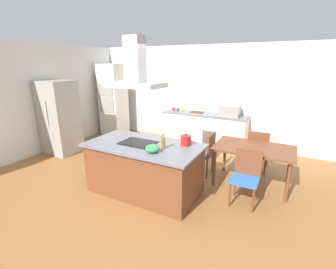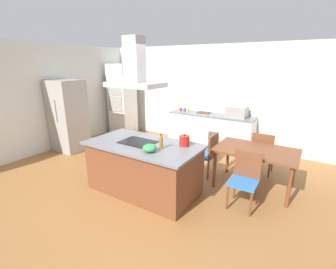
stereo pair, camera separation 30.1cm
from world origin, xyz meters
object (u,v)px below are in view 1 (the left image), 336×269
object	(u,v)px
range_hood	(135,71)
refrigerator	(60,118)
tea_kettle	(186,140)
olive_oil_bottle	(163,143)
coffee_mug_red	(174,109)
mixing_bowl	(153,148)
coffee_mug_blue	(178,110)
dining_table	(254,151)
chair_at_left_end	(206,151)
chair_facing_back_wall	(258,148)
coffee_mug_yellow	(181,110)
wall_oven_stack	(113,100)
countertop_microwave	(230,111)
cutting_board	(197,112)
chair_facing_island	(246,174)
cooktop	(138,143)

from	to	relation	value
range_hood	refrigerator	bearing A→B (deg)	166.61
tea_kettle	olive_oil_bottle	size ratio (longest dim) A/B	0.91
tea_kettle	coffee_mug_red	world-z (taller)	tea_kettle
mixing_bowl	range_hood	distance (m)	1.25
coffee_mug_blue	dining_table	size ratio (longest dim) A/B	0.06
olive_oil_bottle	coffee_mug_blue	xyz separation A→B (m)	(-1.13, 2.90, -0.06)
chair_at_left_end	chair_facing_back_wall	size ratio (longest dim) A/B	1.00
coffee_mug_yellow	chair_facing_back_wall	distance (m)	2.50
tea_kettle	range_hood	bearing A→B (deg)	-160.11
coffee_mug_yellow	wall_oven_stack	distance (m)	2.30
countertop_microwave	chair_facing_back_wall	distance (m)	1.48
mixing_bowl	countertop_microwave	bearing A→B (deg)	82.47
olive_oil_bottle	countertop_microwave	world-z (taller)	countertop_microwave
coffee_mug_blue	wall_oven_stack	bearing A→B (deg)	-174.30
countertop_microwave	range_hood	bearing A→B (deg)	-106.74
wall_oven_stack	refrigerator	bearing A→B (deg)	-92.33
coffee_mug_yellow	range_hood	size ratio (longest dim) A/B	0.10
chair_at_left_end	dining_table	bearing A→B (deg)	-0.00
cutting_board	chair_facing_back_wall	xyz separation A→B (m)	(1.81, -1.10, -0.40)
tea_kettle	chair_at_left_end	xyz separation A→B (m)	(0.07, 0.88, -0.48)
olive_oil_bottle	mixing_bowl	distance (m)	0.23
coffee_mug_blue	cutting_board	xyz separation A→B (m)	(0.56, 0.07, -0.04)
coffee_mug_blue	chair_facing_back_wall	size ratio (longest dim) A/B	0.10
wall_oven_stack	coffee_mug_red	bearing A→B (deg)	6.97
coffee_mug_yellow	chair_facing_island	xyz separation A→B (m)	(2.25, -2.33, -0.44)
dining_table	coffee_mug_blue	bearing A→B (deg)	144.30
chair_facing_back_wall	chair_at_left_end	bearing A→B (deg)	-143.99
cutting_board	wall_oven_stack	distance (m)	2.75
cutting_board	refrigerator	size ratio (longest dim) A/B	0.19
coffee_mug_blue	chair_at_left_end	distance (m)	2.28
refrigerator	tea_kettle	bearing A→B (deg)	-6.29
mixing_bowl	chair_facing_island	xyz separation A→B (m)	(1.31, 0.76, -0.45)
countertop_microwave	chair_at_left_end	xyz separation A→B (m)	(-0.02, -1.72, -0.53)
cooktop	coffee_mug_red	bearing A→B (deg)	104.65
coffee_mug_red	coffee_mug_blue	world-z (taller)	same
wall_oven_stack	refrigerator	distance (m)	1.98
tea_kettle	chair_facing_island	size ratio (longest dim) A/B	0.25
cutting_board	dining_table	bearing A→B (deg)	-44.34
coffee_mug_red	range_hood	distance (m)	3.21
dining_table	coffee_mug_red	bearing A→B (deg)	145.49
coffee_mug_yellow	refrigerator	distance (m)	3.20
cooktop	wall_oven_stack	xyz separation A→B (m)	(-2.78, 2.65, 0.20)
olive_oil_bottle	range_hood	bearing A→B (deg)	175.45
chair_facing_island	chair_facing_back_wall	bearing A→B (deg)	90.00
wall_oven_stack	cutting_board	bearing A→B (deg)	5.93
cooktop	chair_facing_back_wall	size ratio (longest dim) A/B	0.67
coffee_mug_red	dining_table	world-z (taller)	coffee_mug_red
tea_kettle	coffee_mug_red	distance (m)	3.03
coffee_mug_red	chair_facing_island	distance (m)	3.50
countertop_microwave	range_hood	distance (m)	3.19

